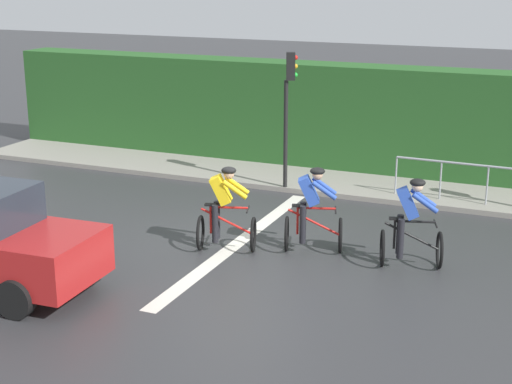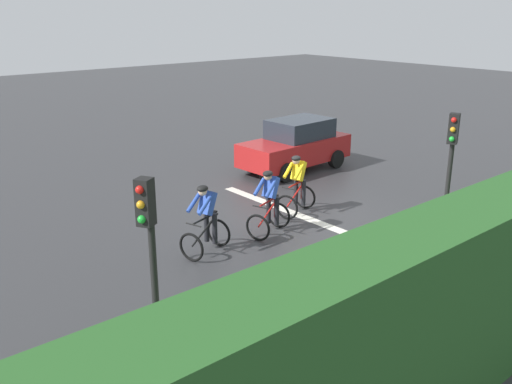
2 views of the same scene
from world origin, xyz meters
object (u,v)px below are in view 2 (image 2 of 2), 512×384
(cyclist_lead, at_px, (206,221))
(traffic_light_near_crossing, at_px, (450,165))
(car_red, at_px, (296,145))
(cyclist_second, at_px, (269,203))
(traffic_light_far_junction, at_px, (150,257))
(pedestrian_railing_kerbside, at_px, (331,293))
(cyclist_mid, at_px, (297,186))

(cyclist_lead, relative_size, traffic_light_near_crossing, 0.50)
(car_red, distance_m, traffic_light_near_crossing, 8.06)
(cyclist_second, bearing_deg, traffic_light_far_junction, 123.97)
(traffic_light_far_junction, bearing_deg, traffic_light_near_crossing, -90.50)
(cyclist_lead, xyz_separation_m, pedestrian_railing_kerbside, (-4.12, 0.32, -0.02))
(car_red, relative_size, traffic_light_near_crossing, 1.25)
(cyclist_lead, relative_size, car_red, 0.40)
(cyclist_mid, xyz_separation_m, pedestrian_railing_kerbside, (-4.66, 3.74, -0.02))
(cyclist_lead, relative_size, cyclist_mid, 1.00)
(cyclist_mid, height_order, traffic_light_near_crossing, traffic_light_near_crossing)
(cyclist_lead, distance_m, pedestrian_railing_kerbside, 4.13)
(traffic_light_far_junction, distance_m, pedestrian_railing_kerbside, 3.48)
(pedestrian_railing_kerbside, bearing_deg, traffic_light_far_junction, 81.51)
(cyclist_mid, relative_size, pedestrian_railing_kerbside, 0.53)
(traffic_light_near_crossing, relative_size, traffic_light_far_junction, 1.00)
(cyclist_second, distance_m, cyclist_mid, 1.65)
(cyclist_second, height_order, pedestrian_railing_kerbside, cyclist_second)
(traffic_light_near_crossing, bearing_deg, cyclist_lead, 45.30)
(cyclist_lead, bearing_deg, cyclist_second, -91.84)
(cyclist_second, xyz_separation_m, traffic_light_far_junction, (-3.59, 5.33, 1.43))
(cyclist_second, bearing_deg, pedestrian_railing_kerbside, 151.53)
(car_red, bearing_deg, pedestrian_railing_kerbside, 139.13)
(pedestrian_railing_kerbside, bearing_deg, cyclist_mid, -38.74)
(car_red, bearing_deg, cyclist_lead, 120.02)
(cyclist_lead, bearing_deg, pedestrian_railing_kerbside, 175.54)
(car_red, xyz_separation_m, pedestrian_railing_kerbside, (-7.87, 6.81, -0.10))
(cyclist_lead, height_order, traffic_light_far_junction, traffic_light_far_junction)
(car_red, xyz_separation_m, traffic_light_near_crossing, (-7.47, 2.73, 1.35))
(traffic_light_near_crossing, bearing_deg, pedestrian_railing_kerbside, 95.67)
(car_red, distance_m, traffic_light_far_junction, 12.47)
(cyclist_second, relative_size, car_red, 0.40)
(cyclist_mid, bearing_deg, cyclist_second, 111.37)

